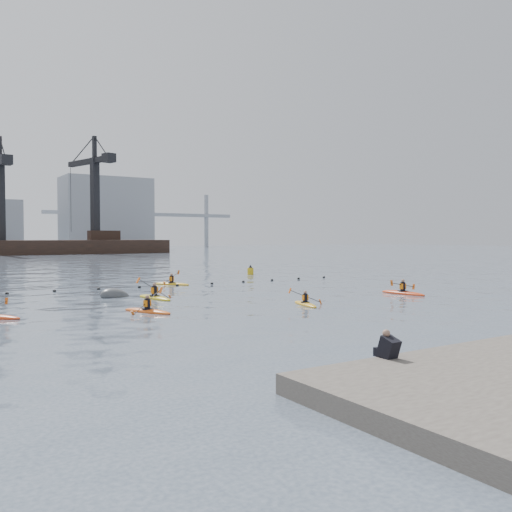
# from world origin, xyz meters

# --- Properties ---
(ground) EXTENTS (400.00, 400.00, 0.00)m
(ground) POSITION_xyz_m (0.00, 0.00, 0.00)
(ground) COLOR #3B4756
(ground) RESTS_ON ground
(float_line) EXTENTS (33.24, 0.73, 0.24)m
(float_line) POSITION_xyz_m (-0.50, 22.53, 0.03)
(float_line) COLOR black
(float_line) RESTS_ON ground
(barge_pier) EXTENTS (72.00, 19.30, 29.50)m
(barge_pier) POSITION_xyz_m (-0.22, 110.00, 1.89)
(barge_pier) COLOR black
(barge_pier) RESTS_ON ground
(kayaker_0) EXTENTS (2.03, 3.06, 1.29)m
(kayaker_0) POSITION_xyz_m (-6.37, 9.58, 0.09)
(kayaker_0) COLOR #E15515
(kayaker_0) RESTS_ON ground
(kayaker_1) EXTENTS (1.94, 2.90, 1.08)m
(kayaker_1) POSITION_xyz_m (2.07, 7.61, 0.09)
(kayaker_1) COLOR gold
(kayaker_1) RESTS_ON ground
(kayaker_3) EXTENTS (2.46, 3.55, 1.52)m
(kayaker_3) POSITION_xyz_m (-3.80, 15.00, 0.11)
(kayaker_3) COLOR gold
(kayaker_3) RESTS_ON ground
(kayaker_4) EXTENTS (2.38, 3.53, 1.12)m
(kayaker_4) POSITION_xyz_m (11.11, 8.76, 0.11)
(kayaker_4) COLOR red
(kayaker_4) RESTS_ON ground
(kayaker_5) EXTENTS (2.32, 3.05, 1.22)m
(kayaker_5) POSITION_xyz_m (1.02, 23.42, 0.10)
(kayaker_5) COLOR gold
(kayaker_5) RESTS_ON ground
(mooring_buoy) EXTENTS (2.56, 1.90, 1.47)m
(mooring_buoy) POSITION_xyz_m (-5.48, 17.37, 0.00)
(mooring_buoy) COLOR #414447
(mooring_buoy) RESTS_ON ground
(nav_buoy) EXTENTS (0.62, 0.62, 1.13)m
(nav_buoy) POSITION_xyz_m (12.50, 30.01, 0.34)
(nav_buoy) COLOR #C09713
(nav_buoy) RESTS_ON ground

